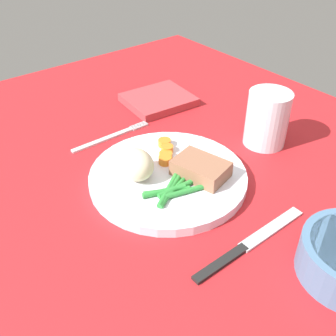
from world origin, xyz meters
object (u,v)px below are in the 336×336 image
Objects in this scene: fork at (111,137)px; water_glass at (267,122)px; dinner_plate at (168,177)px; napkin at (158,100)px; meat_portion at (201,167)px; knife at (248,244)px.

water_glass is (19.24, 21.51, 4.13)cm from fork.
napkin is at bearing 145.90° from dinner_plate.
dinner_plate is 2.52× the size of water_glass.
meat_portion is at bearing 11.94° from fork.
fork is 1.63× the size of water_glass.
knife is at bearing -53.67° from water_glass.
meat_portion reaches higher than napkin.
meat_portion is (3.46, 4.03, 2.10)cm from dinner_plate.
dinner_plate and napkin have the same top height.
knife is 2.02× the size of water_glass.
water_glass is at bearing 48.42° from fork.
meat_portion is at bearing 49.40° from dinner_plate.
dinner_plate is 1.87× the size of napkin.
water_glass is at bearing 13.00° from napkin.
meat_portion is 0.50× the size of fork.
water_glass reaches higher than fork.
meat_portion is 0.82× the size of water_glass.
dinner_plate reaches higher than fork.
napkin is at bearing 159.14° from knife.
meat_portion is 17.34cm from water_glass.
water_glass is 25.81cm from napkin.
napkin is (-24.91, -5.75, -3.48)cm from water_glass.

